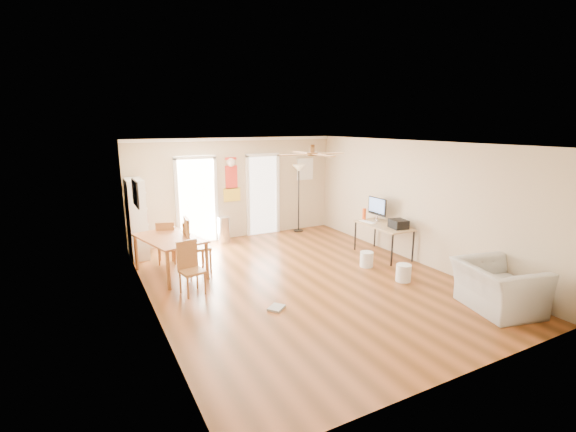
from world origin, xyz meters
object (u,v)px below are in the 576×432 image
computer_desk (383,240)px  wastebasket_a (367,259)px  trash_can (224,230)px  dining_chair_near (192,269)px  torchiere_lamp (299,198)px  wastebasket_b (403,273)px  dining_table (171,256)px  armchair (498,287)px  printer (398,224)px  dining_chair_far (167,242)px  dining_chair_right_a (194,244)px  bookshelf (137,218)px  dining_chair_right_b (198,244)px

computer_desk → wastebasket_a: 0.91m
trash_can → wastebasket_a: bearing=-56.4°
dining_chair_near → torchiere_lamp: size_ratio=0.50×
wastebasket_a → wastebasket_b: size_ratio=0.97×
dining_table → dining_chair_near: dining_chair_near is taller
dining_chair_near → armchair: 5.08m
dining_table → computer_desk: bearing=-13.2°
printer → dining_chair_far: bearing=164.0°
dining_chair_right_a → printer: bearing=-93.7°
armchair → trash_can: bearing=38.3°
bookshelf → dining_chair_far: bookshelf is taller
trash_can → computer_desk: (2.85, -2.69, 0.03)m
dining_chair_right_a → dining_chair_far: (-0.47, 0.46, -0.02)m
dining_table → dining_chair_right_a: dining_chair_right_a is taller
dining_chair_right_a → computer_desk: 4.18m
bookshelf → dining_chair_near: size_ratio=1.90×
bookshelf → printer: bearing=-22.8°
printer → wastebasket_a: (-0.87, -0.04, -0.66)m
dining_chair_right_b → armchair: size_ratio=0.94×
dining_table → torchiere_lamp: (3.88, 1.72, 0.54)m
trash_can → armchair: armchair is taller
dining_chair_right_a → bookshelf: bearing=57.8°
dining_chair_right_b → dining_chair_far: (-0.47, 0.79, -0.09)m
dining_chair_right_a → dining_chair_right_b: bearing=-160.9°
dining_chair_right_b → dining_chair_right_a: bearing=5.6°
dining_chair_right_b → printer: (4.05, -1.37, 0.26)m
wastebasket_a → armchair: 2.66m
dining_chair_right_a → printer: 4.40m
wastebasket_a → wastebasket_b: bearing=-83.4°
computer_desk → armchair: (-0.21, -3.00, 0.02)m
dining_chair_right_b → wastebasket_a: (3.18, -1.42, -0.39)m
bookshelf → torchiere_lamp: bearing=10.7°
torchiere_lamp → computer_desk: size_ratio=1.38×
bookshelf → wastebasket_b: 5.81m
dining_table → dining_chair_right_b: size_ratio=1.38×
armchair → dining_chair_right_b: bearing=56.6°
wastebasket_a → bookshelf: bearing=144.7°
trash_can → computer_desk: size_ratio=0.49×
dining_chair_far → torchiere_lamp: 3.95m
dining_chair_near → armchair: (4.17, -2.90, -0.08)m
computer_desk → printer: bearing=-76.9°
dining_chair_right_b → wastebasket_a: dining_chair_right_b is taller
bookshelf → trash_can: bookshelf is taller
dining_chair_right_a → dining_table: bearing=135.3°
dining_chair_right_a → torchiere_lamp: size_ratio=0.52×
wastebasket_a → dining_chair_right_a: bearing=151.3°
dining_chair_near → wastebasket_b: dining_chair_near is taller
wastebasket_b → computer_desk: bearing=64.1°
dining_chair_right_b → dining_chair_near: (-0.42, -1.10, -0.09)m
dining_table → printer: printer is taller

